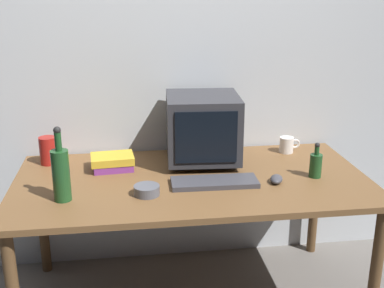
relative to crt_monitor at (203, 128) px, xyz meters
The scene contains 11 objects.
back_wall 0.46m from the crt_monitor, 107.11° to the left, with size 4.00×0.08×2.50m, color silver.
desk 0.35m from the crt_monitor, 111.54° to the right, with size 1.77×0.90×0.71m.
crt_monitor is the anchor object (origin of this frame).
keyboard 0.37m from the crt_monitor, 88.36° to the right, with size 0.42×0.15×0.02m, color #3F3F47.
computer_mouse 0.49m from the crt_monitor, 46.98° to the right, with size 0.06×0.10×0.04m, color #3F3F47.
bottle_tall 0.81m from the crt_monitor, 150.08° to the right, with size 0.08×0.08×0.35m.
bottle_short 0.62m from the crt_monitor, 28.81° to the right, with size 0.06×0.06×0.18m.
book_stack 0.51m from the crt_monitor, behind, with size 0.23×0.18×0.08m.
mug 0.54m from the crt_monitor, 10.38° to the left, with size 0.12×0.08×0.09m.
cd_spindle 0.54m from the crt_monitor, 129.13° to the right, with size 0.12×0.12×0.04m, color #595B66.
metal_canister 0.84m from the crt_monitor, behind, with size 0.09×0.09×0.15m, color #A51E19.
Camera 1 is at (-0.31, -2.25, 1.64)m, focal length 45.71 mm.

